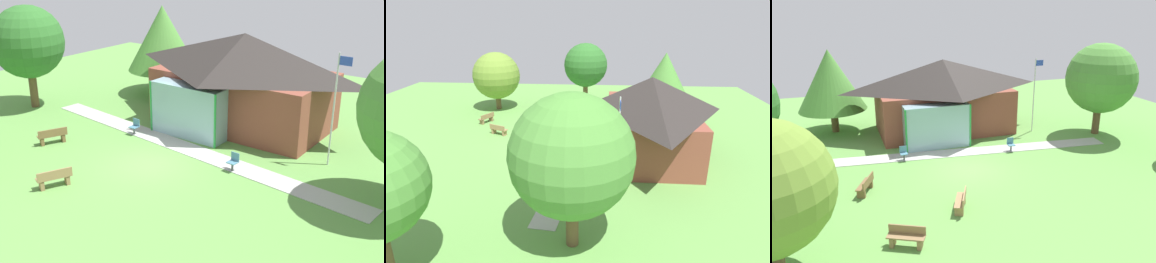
# 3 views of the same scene
# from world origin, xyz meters

# --- Properties ---
(ground_plane) EXTENTS (44.00, 44.00, 0.00)m
(ground_plane) POSITION_xyz_m (0.00, 0.00, 0.00)
(ground_plane) COLOR #609947
(pavilion) EXTENTS (10.40, 7.20, 5.25)m
(pavilion) POSITION_xyz_m (0.57, 7.20, 2.73)
(pavilion) COLOR brown
(pavilion) RESTS_ON ground_plane
(footpath) EXTENTS (20.29, 3.43, 0.03)m
(footpath) POSITION_xyz_m (0.00, 2.57, 0.01)
(footpath) COLOR #ADADA8
(footpath) RESTS_ON ground_plane
(flagpole) EXTENTS (0.64, 0.08, 5.38)m
(flagpole) POSITION_xyz_m (6.80, 4.96, 2.97)
(flagpole) COLOR silver
(flagpole) RESTS_ON ground_plane
(bench_mid_left) EXTENTS (1.02, 1.55, 0.84)m
(bench_mid_left) POSITION_xyz_m (-5.82, -1.05, 0.40)
(bench_mid_left) COLOR brown
(bench_mid_left) RESTS_ON ground_plane
(bench_front_center) EXTENTS (1.01, 1.55, 0.84)m
(bench_front_center) POSITION_xyz_m (-1.82, -4.14, 0.40)
(bench_front_center) COLOR #9E7A51
(bench_front_center) RESTS_ON ground_plane
(bench_front_left) EXTENTS (1.54, 1.07, 0.84)m
(bench_front_left) POSITION_xyz_m (-4.74, -6.12, 0.40)
(bench_front_left) COLOR olive
(bench_front_left) RESTS_ON ground_plane
(patio_chair_lawn_spare) EXTENTS (0.47, 0.47, 0.86)m
(patio_chair_lawn_spare) POSITION_xyz_m (3.50, 1.76, 0.42)
(patio_chair_lawn_spare) COLOR teal
(patio_chair_lawn_spare) RESTS_ON ground_plane
(patio_chair_west) EXTENTS (0.45, 0.45, 0.86)m
(patio_chair_west) POSITION_xyz_m (-3.27, 2.48, 0.42)
(patio_chair_west) COLOR teal
(patio_chair_west) RESTS_ON ground_plane
(tree_east_hedge) EXTENTS (4.88, 4.88, 6.49)m
(tree_east_hedge) POSITION_xyz_m (10.87, 2.98, 4.04)
(tree_east_hedge) COLOR brown
(tree_east_hedge) RESTS_ON ground_plane
(tree_lawn_corner) EXTENTS (4.60, 4.60, 5.70)m
(tree_lawn_corner) POSITION_xyz_m (-9.26, -6.42, 3.39)
(tree_lawn_corner) COLOR brown
(tree_lawn_corner) RESTS_ON ground_plane
(tree_behind_pavilion_left) EXTENTS (4.80, 4.80, 6.01)m
(tree_behind_pavilion_left) POSITION_xyz_m (-7.06, 9.55, 3.84)
(tree_behind_pavilion_left) COLOR brown
(tree_behind_pavilion_left) RESTS_ON ground_plane
(tree_west_hedge) EXTENTS (4.47, 4.47, 6.40)m
(tree_west_hedge) POSITION_xyz_m (-11.77, 2.29, 4.14)
(tree_west_hedge) COLOR brown
(tree_west_hedge) RESTS_ON ground_plane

